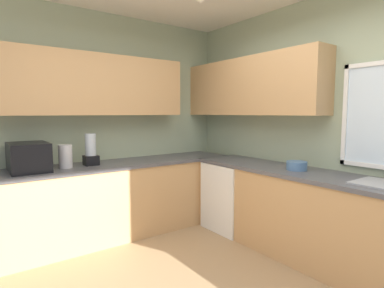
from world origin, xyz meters
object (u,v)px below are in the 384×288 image
Objects in this scene: blender_appliance at (91,151)px; dishwasher at (234,196)px; bowl at (297,166)px; kettle at (65,156)px; microwave at (29,157)px.

dishwasher is at bearing 67.49° from blender_appliance.
kettle is at bearing -128.95° from bowl.
microwave reaches higher than bowl.
dishwasher is 1.03m from bowl.
bowl is (1.54, 1.90, -0.08)m from kettle.
bowl is at bearing 51.05° from kettle.
blender_appliance is (-0.66, -1.59, 0.63)m from dishwasher.
dishwasher is 2.40m from microwave.
bowl is (1.56, 2.25, -0.10)m from microwave.
bowl is 0.58× the size of blender_appliance.
microwave is 2.74m from bowl.
kettle is (0.02, 0.35, -0.02)m from microwave.
microwave is at bearing -106.54° from dishwasher.
bowl is at bearing 46.18° from blender_appliance.
kettle is 1.21× the size of bowl.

